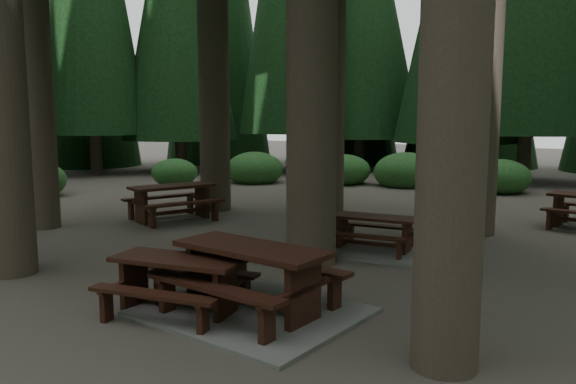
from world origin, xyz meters
The scene contains 6 objects.
ground centered at (0.00, 0.00, 0.00)m, with size 80.00×80.00×0.00m, color #4B453D.
picnic_table_a centered at (1.48, -2.35, 0.31)m, with size 2.71×2.29×0.88m.
picnic_table_b centered at (-4.03, 1.74, 0.56)m, with size 2.16×2.39×0.85m.
picnic_table_c centered at (1.35, 1.52, 0.21)m, with size 2.18×1.88×0.67m.
picnic_table_e centered at (0.71, -2.85, 0.48)m, with size 1.92×1.68×0.72m.
shrub_ring centered at (0.70, 0.75, 0.40)m, with size 23.86×24.64×1.49m.
Camera 1 is at (5.66, -7.77, 2.48)m, focal length 35.00 mm.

